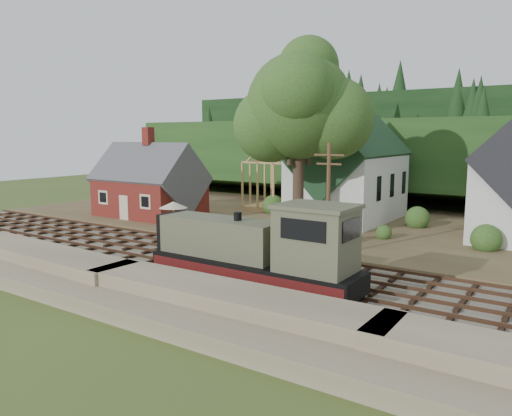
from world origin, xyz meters
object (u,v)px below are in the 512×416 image
Objects in this scene: car_blue at (211,224)px; car_green at (126,202)px; locomotive at (260,252)px; patio_set at (173,206)px.

car_blue is 0.98× the size of car_green.
locomotive reaches higher than car_green.
patio_set is at bearing 149.52° from locomotive.
locomotive is 3.80× the size of car_green.
car_green is (-29.96, 16.92, -1.33)m from locomotive.
locomotive is at bearing -131.06° from car_green.
car_blue is at bearing 49.76° from patio_set.
patio_set is (-14.45, 8.50, 0.39)m from locomotive.
locomotive is at bearing -30.48° from patio_set.
car_blue is 18.58m from car_green.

